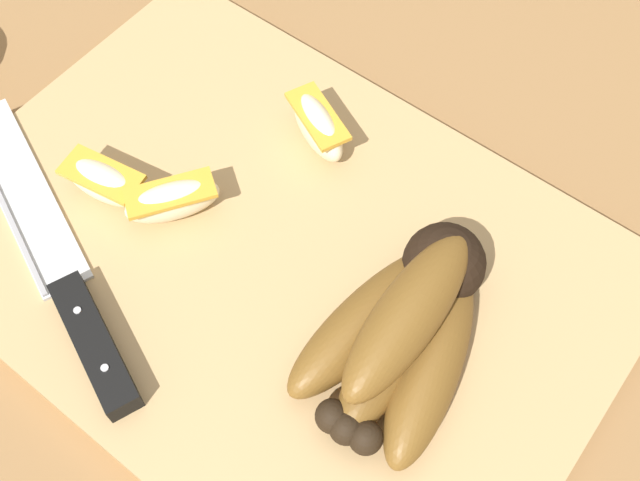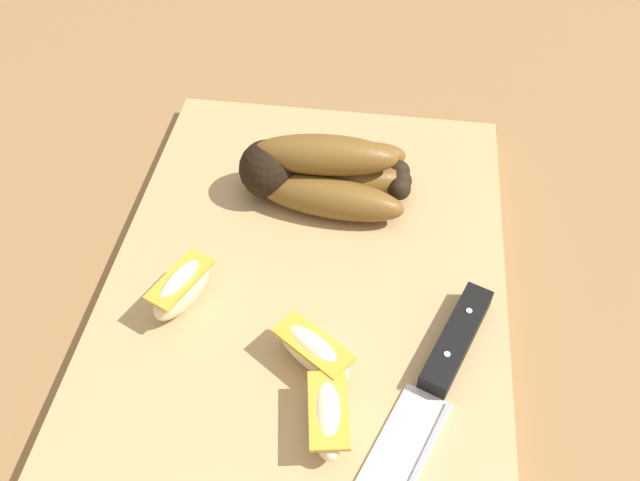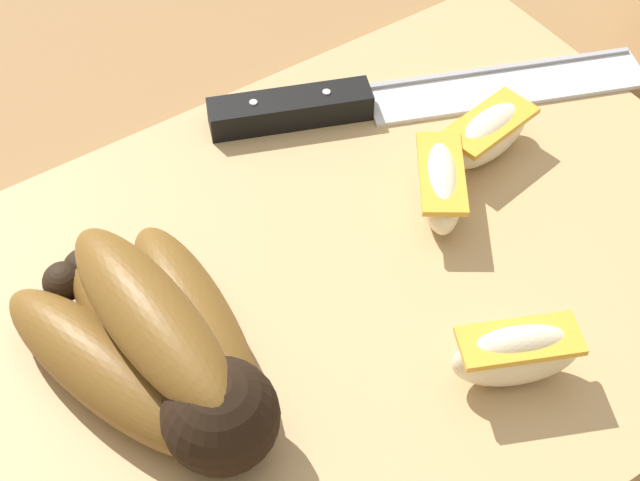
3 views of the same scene
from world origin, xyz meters
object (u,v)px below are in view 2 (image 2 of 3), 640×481
object	(u,v)px
apple_wedge_far	(313,351)
chefs_knife	(432,390)
banana_bunch	(322,173)
apple_wedge_near	(328,416)
apple_wedge_middle	(182,288)

from	to	relation	value
apple_wedge_far	chefs_knife	bearing A→B (deg)	-99.19
banana_bunch	apple_wedge_near	size ratio (longest dim) A/B	2.37
chefs_knife	apple_wedge_middle	size ratio (longest dim) A/B	4.00
banana_bunch	apple_wedge_near	bearing A→B (deg)	-171.44
apple_wedge_middle	apple_wedge_far	size ratio (longest dim) A/B	0.98
chefs_knife	apple_wedge_far	world-z (taller)	apple_wedge_far
apple_wedge_near	apple_wedge_far	bearing A→B (deg)	19.39
chefs_knife	apple_wedge_far	xyz separation A→B (m)	(0.01, 0.09, 0.01)
chefs_knife	apple_wedge_far	distance (m)	0.09
banana_bunch	apple_wedge_far	bearing A→B (deg)	-174.50
apple_wedge_middle	apple_wedge_far	world-z (taller)	apple_wedge_middle
apple_wedge_middle	apple_wedge_far	distance (m)	0.12
banana_bunch	apple_wedge_middle	size ratio (longest dim) A/B	2.35
chefs_knife	apple_wedge_near	size ratio (longest dim) A/B	4.03
apple_wedge_near	apple_wedge_middle	bearing A→B (deg)	54.66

